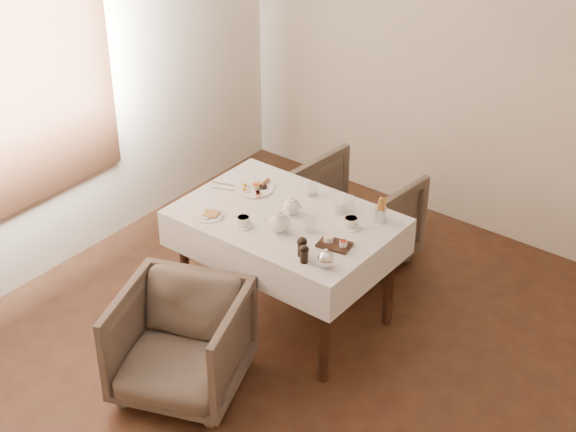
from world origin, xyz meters
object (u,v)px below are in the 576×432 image
at_px(armchair_far, 351,219).
at_px(breakfast_plate, 254,188).
at_px(table, 286,232).
at_px(teapot_centre, 292,205).
at_px(armchair_near, 181,343).

distance_m(armchair_far, breakfast_plate, 0.83).
relative_size(table, teapot_centre, 8.54).
distance_m(armchair_near, breakfast_plate, 1.15).
bearing_deg(teapot_centre, armchair_far, 76.28).
relative_size(armchair_far, teapot_centre, 5.09).
relative_size(table, breakfast_plate, 4.99).
bearing_deg(armchair_far, teapot_centre, 99.00).
bearing_deg(table, teapot_centre, 61.47).
relative_size(table, armchair_near, 1.83).
bearing_deg(armchair_far, breakfast_plate, 68.26).
distance_m(table, teapot_centre, 0.18).
relative_size(table, armchair_far, 1.68).
relative_size(breakfast_plate, teapot_centre, 1.71).
distance_m(table, breakfast_plate, 0.40).
distance_m(armchair_near, teapot_centre, 1.04).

